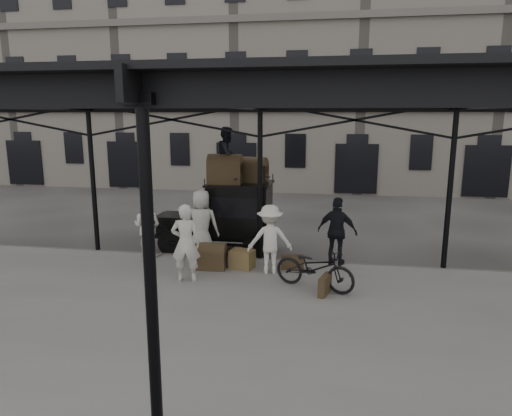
{
  "coord_description": "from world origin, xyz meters",
  "views": [
    {
      "loc": [
        1.96,
        -10.36,
        4.19
      ],
      "look_at": [
        -0.05,
        1.6,
        1.7
      ],
      "focal_mm": 32.0,
      "sensor_mm": 36.0,
      "label": 1
    }
  ],
  "objects_px": {
    "porter_official": "(337,231)",
    "steamer_trunk_platform": "(211,258)",
    "taxi": "(230,214)",
    "bicycle": "(315,268)",
    "steamer_trunk_roof_near": "(225,171)",
    "porter_left": "(186,243)"
  },
  "relations": [
    {
      "from": "porter_official",
      "to": "steamer_trunk_platform",
      "type": "distance_m",
      "value": 3.48
    },
    {
      "from": "porter_official",
      "to": "steamer_trunk_roof_near",
      "type": "relative_size",
      "value": 1.89
    },
    {
      "from": "bicycle",
      "to": "steamer_trunk_platform",
      "type": "bearing_deg",
      "value": 91.62
    },
    {
      "from": "porter_official",
      "to": "bicycle",
      "type": "height_order",
      "value": "porter_official"
    },
    {
      "from": "taxi",
      "to": "bicycle",
      "type": "height_order",
      "value": "taxi"
    },
    {
      "from": "taxi",
      "to": "porter_official",
      "type": "xyz_separation_m",
      "value": [
        3.24,
        -1.17,
        -0.12
      ]
    },
    {
      "from": "porter_left",
      "to": "taxi",
      "type": "bearing_deg",
      "value": -106.02
    },
    {
      "from": "porter_left",
      "to": "steamer_trunk_platform",
      "type": "distance_m",
      "value": 1.25
    },
    {
      "from": "porter_official",
      "to": "steamer_trunk_platform",
      "type": "relative_size",
      "value": 2.32
    },
    {
      "from": "bicycle",
      "to": "steamer_trunk_roof_near",
      "type": "relative_size",
      "value": 1.99
    },
    {
      "from": "bicycle",
      "to": "steamer_trunk_roof_near",
      "type": "height_order",
      "value": "steamer_trunk_roof_near"
    },
    {
      "from": "taxi",
      "to": "porter_left",
      "type": "relative_size",
      "value": 1.88
    },
    {
      "from": "porter_official",
      "to": "steamer_trunk_roof_near",
      "type": "distance_m",
      "value": 3.74
    },
    {
      "from": "porter_official",
      "to": "steamer_trunk_platform",
      "type": "xyz_separation_m",
      "value": [
        -3.3,
        -0.9,
        -0.64
      ]
    },
    {
      "from": "porter_left",
      "to": "bicycle",
      "type": "height_order",
      "value": "porter_left"
    },
    {
      "from": "porter_official",
      "to": "steamer_trunk_platform",
      "type": "height_order",
      "value": "porter_official"
    },
    {
      "from": "porter_official",
      "to": "bicycle",
      "type": "relative_size",
      "value": 0.95
    },
    {
      "from": "taxi",
      "to": "bicycle",
      "type": "distance_m",
      "value": 4.12
    },
    {
      "from": "porter_left",
      "to": "steamer_trunk_platform",
      "type": "height_order",
      "value": "porter_left"
    },
    {
      "from": "porter_left",
      "to": "bicycle",
      "type": "xyz_separation_m",
      "value": [
        3.14,
        0.0,
        -0.45
      ]
    },
    {
      "from": "porter_official",
      "to": "porter_left",
      "type": "bearing_deg",
      "value": 45.06
    },
    {
      "from": "bicycle",
      "to": "steamer_trunk_roof_near",
      "type": "distance_m",
      "value": 4.38
    }
  ]
}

